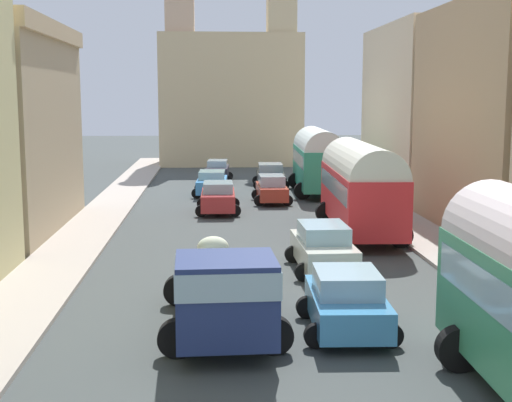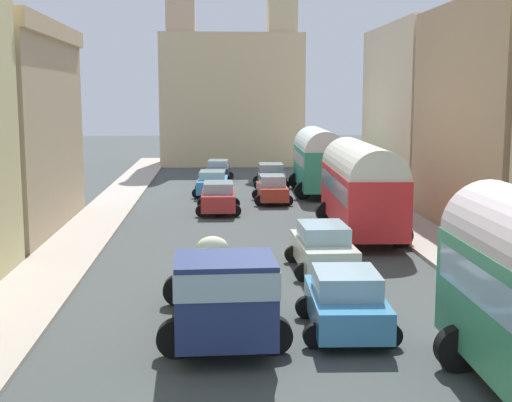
{
  "view_description": "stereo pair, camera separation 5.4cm",
  "coord_description": "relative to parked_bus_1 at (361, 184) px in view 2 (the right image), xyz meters",
  "views": [
    {
      "loc": [
        -1.79,
        -6.05,
        5.95
      ],
      "look_at": [
        0.0,
        21.99,
        1.8
      ],
      "focal_mm": 49.78,
      "sensor_mm": 36.0,
      "label": 1
    },
    {
      "loc": [
        -1.73,
        -6.06,
        5.95
      ],
      "look_at": [
        0.0,
        21.99,
        1.8
      ],
      "focal_mm": 49.78,
      "sensor_mm": 36.0,
      "label": 2
    }
  ],
  "objects": [
    {
      "name": "building_left_2",
      "position": [
        -15.17,
        1.79,
        2.41
      ],
      "size": [
        4.42,
        11.51,
        9.15
      ],
      "color": "tan",
      "rests_on": "ground"
    },
    {
      "name": "cargo_truck_0",
      "position": [
        -6.19,
        -13.1,
        -0.95
      ],
      "size": [
        3.28,
        6.95,
        2.36
      ],
      "color": "navy",
      "rests_on": "ground"
    },
    {
      "name": "sidewalk_right",
      "position": [
        2.58,
        2.98,
        -2.13
      ],
      "size": [
        2.5,
        70.0,
        0.14
      ],
      "primitive_type": "cube",
      "color": "#B1ABA1",
      "rests_on": "ground"
    },
    {
      "name": "building_right_2",
      "position": [
        5.9,
        -0.03,
        2.79
      ],
      "size": [
        4.13,
        11.43,
        9.98
      ],
      "color": "tan",
      "rests_on": "ground"
    },
    {
      "name": "parked_bus_2",
      "position": [
        0.09,
        13.17,
        0.01
      ],
      "size": [
        3.47,
        8.29,
        4.01
      ],
      "color": "#2B946F",
      "rests_on": "ground"
    },
    {
      "name": "car_6",
      "position": [
        -2.54,
        16.43,
        -1.41
      ],
      "size": [
        2.45,
        4.2,
        1.57
      ],
      "color": "#232724",
      "rests_on": "ground"
    },
    {
      "name": "car_2",
      "position": [
        -6.0,
        19.57,
        -1.42
      ],
      "size": [
        2.25,
        3.87,
        1.54
      ],
      "color": "#25212D",
      "rests_on": "ground"
    },
    {
      "name": "parked_bus_1",
      "position": [
        0.0,
        0.0,
        0.0
      ],
      "size": [
        3.52,
        9.15,
        3.99
      ],
      "color": "red",
      "rests_on": "ground"
    },
    {
      "name": "car_4",
      "position": [
        -2.64,
        -6.45,
        -1.38
      ],
      "size": [
        2.38,
        4.27,
        1.64
      ],
      "color": "silver",
      "rests_on": "ground"
    },
    {
      "name": "car_5",
      "position": [
        -3.05,
        9.48,
        -1.42
      ],
      "size": [
        2.16,
        3.93,
        1.57
      ],
      "color": "#AB3624",
      "rests_on": "ground"
    },
    {
      "name": "car_3",
      "position": [
        -3.05,
        -12.84,
        -1.4
      ],
      "size": [
        2.47,
        3.79,
        1.6
      ],
      "color": "#408BC1",
      "rests_on": "ground"
    },
    {
      "name": "distant_church",
      "position": [
        -4.67,
        32.61,
        4.17
      ],
      "size": [
        12.27,
        6.25,
        17.98
      ],
      "color": "#CAB286",
      "rests_on": "ground"
    },
    {
      "name": "building_right_3",
      "position": [
        6.61,
        12.06,
        2.87
      ],
      "size": [
        5.55,
        11.96,
        10.15
      ],
      "color": "beige",
      "rests_on": "ground"
    },
    {
      "name": "sidewalk_left",
      "position": [
        -11.92,
        2.98,
        -2.13
      ],
      "size": [
        2.5,
        70.0,
        0.14
      ],
      "primitive_type": "cube",
      "color": "#B3A699",
      "rests_on": "ground"
    },
    {
      "name": "ground_plane",
      "position": [
        -4.67,
        2.98,
        -2.2
      ],
      "size": [
        154.0,
        154.0,
        0.0
      ],
      "primitive_type": "plane",
      "color": "#414746"
    },
    {
      "name": "car_1",
      "position": [
        -6.4,
        12.7,
        -1.44
      ],
      "size": [
        2.46,
        4.2,
        1.5
      ],
      "color": "#3786CD",
      "rests_on": "ground"
    },
    {
      "name": "car_0",
      "position": [
        -6.11,
        6.16,
        -1.4
      ],
      "size": [
        2.33,
        4.07,
        1.59
      ],
      "color": "#B32E2F",
      "rests_on": "ground"
    }
  ]
}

